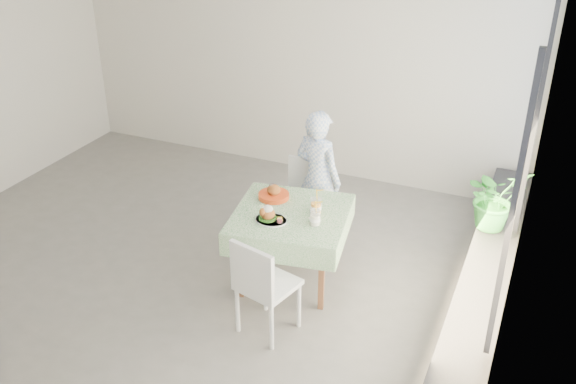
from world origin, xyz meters
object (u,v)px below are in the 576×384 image
at_px(chair_near, 267,303).
at_px(main_dish, 269,216).
at_px(cafe_table, 291,239).
at_px(chair_far, 300,217).
at_px(potted_plant, 495,198).
at_px(diner, 318,179).
at_px(juice_cup_orange, 316,207).

xyz_separation_m(chair_near, main_dish, (-0.24, 0.57, 0.50)).
relative_size(cafe_table, main_dish, 3.99).
height_order(chair_near, main_dish, chair_near).
bearing_deg(chair_near, chair_far, 102.14).
bearing_deg(main_dish, chair_near, -67.42).
distance_m(chair_far, potted_plant, 2.00).
relative_size(chair_near, potted_plant, 1.51).
xyz_separation_m(diner, juice_cup_orange, (0.24, -0.68, 0.07)).
distance_m(chair_far, main_dish, 1.07).
bearing_deg(cafe_table, juice_cup_orange, 21.98).
xyz_separation_m(cafe_table, potted_plant, (1.71, 0.93, 0.35)).
relative_size(chair_near, main_dish, 3.12).
distance_m(diner, potted_plant, 1.74).
relative_size(chair_near, diner, 0.63).
bearing_deg(juice_cup_orange, chair_near, -96.55).
height_order(diner, juice_cup_orange, diner).
height_order(cafe_table, juice_cup_orange, juice_cup_orange).
bearing_deg(potted_plant, juice_cup_orange, -150.67).
bearing_deg(potted_plant, chair_far, -174.02).
bearing_deg(cafe_table, main_dish, -119.81).
height_order(main_dish, potted_plant, potted_plant).
relative_size(diner, juice_cup_orange, 4.92).
bearing_deg(juice_cup_orange, potted_plant, 29.33).
distance_m(chair_near, main_dish, 0.80).
relative_size(diner, main_dish, 4.96).
distance_m(cafe_table, chair_near, 0.81).
relative_size(chair_far, chair_near, 0.94).
relative_size(chair_far, main_dish, 2.95).
distance_m(cafe_table, potted_plant, 1.97).
height_order(chair_far, diner, diner).
height_order(chair_far, main_dish, main_dish).
bearing_deg(juice_cup_orange, cafe_table, -158.02).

